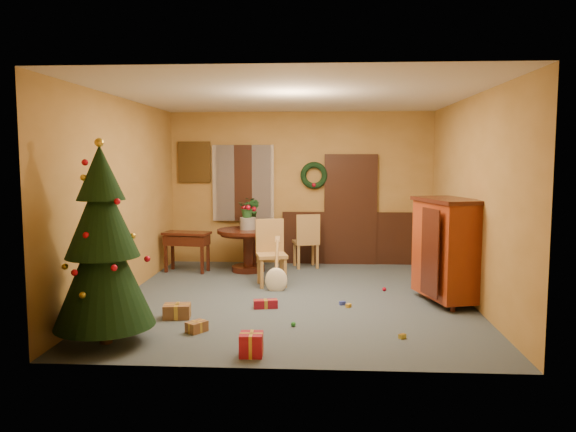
# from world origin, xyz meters

# --- Properties ---
(room_envelope) EXTENTS (5.50, 5.50, 5.50)m
(room_envelope) POSITION_xyz_m (0.21, 2.70, 1.12)
(room_envelope) COLOR #3A4755
(room_envelope) RESTS_ON ground
(dining_table) EXTENTS (1.10, 1.10, 0.76)m
(dining_table) POSITION_xyz_m (-0.91, 1.89, 0.53)
(dining_table) COLOR black
(dining_table) RESTS_ON floor
(urn) EXTENTS (0.29, 0.29, 0.21)m
(urn) POSITION_xyz_m (-0.91, 1.89, 0.87)
(urn) COLOR slate
(urn) RESTS_ON dining_table
(centerpiece_plant) EXTENTS (0.32, 0.28, 0.36)m
(centerpiece_plant) POSITION_xyz_m (-0.91, 1.89, 1.15)
(centerpiece_plant) COLOR #1E4C23
(centerpiece_plant) RESTS_ON urn
(chair_near) EXTENTS (0.55, 0.55, 1.05)m
(chair_near) POSITION_xyz_m (-0.41, 0.86, 0.56)
(chair_near) COLOR #A07540
(chair_near) RESTS_ON floor
(chair_far) EXTENTS (0.53, 0.53, 1.01)m
(chair_far) POSITION_xyz_m (0.13, 2.25, 0.54)
(chair_far) COLOR #A07540
(chair_far) RESTS_ON floor
(guitar) EXTENTS (0.35, 0.53, 0.79)m
(guitar) POSITION_xyz_m (-0.29, 0.43, 0.40)
(guitar) COLOR #F4ECCB
(guitar) RESTS_ON floor
(plant_stand) EXTENTS (0.34, 0.34, 0.87)m
(plant_stand) POSITION_xyz_m (-0.86, 2.24, 0.54)
(plant_stand) COLOR black
(plant_stand) RESTS_ON floor
(stand_plant) EXTENTS (0.27, 0.24, 0.41)m
(stand_plant) POSITION_xyz_m (-0.86, 2.24, 1.07)
(stand_plant) COLOR #19471E
(stand_plant) RESTS_ON plant_stand
(christmas_tree) EXTENTS (1.09, 1.09, 2.25)m
(christmas_tree) POSITION_xyz_m (-1.97, -2.10, 1.07)
(christmas_tree) COLOR #382111
(christmas_tree) RESTS_ON floor
(writing_desk) EXTENTS (0.86, 0.53, 0.72)m
(writing_desk) POSITION_xyz_m (-2.00, 1.78, 0.54)
(writing_desk) COLOR black
(writing_desk) RESTS_ON floor
(sideboard) EXTENTS (0.90, 1.27, 1.48)m
(sideboard) POSITION_xyz_m (2.15, -0.12, 0.79)
(sideboard) COLOR #59210A
(sideboard) RESTS_ON floor
(gift_a) EXTENTS (0.36, 0.28, 0.18)m
(gift_a) POSITION_xyz_m (-1.44, -1.10, 0.09)
(gift_a) COLOR brown
(gift_a) RESTS_ON floor
(gift_b) EXTENTS (0.24, 0.24, 0.24)m
(gift_b) POSITION_xyz_m (-0.32, -2.40, 0.12)
(gift_b) COLOR maroon
(gift_b) RESTS_ON floor
(gift_c) EXTENTS (0.27, 0.28, 0.13)m
(gift_c) POSITION_xyz_m (-1.06, -1.66, 0.06)
(gift_c) COLOR brown
(gift_c) RESTS_ON floor
(gift_d) EXTENTS (0.34, 0.19, 0.12)m
(gift_d) POSITION_xyz_m (-0.35, -0.56, 0.06)
(gift_d) COLOR maroon
(gift_d) RESTS_ON floor
(toy_a) EXTENTS (0.09, 0.09, 0.05)m
(toy_a) POSITION_xyz_m (0.69, -0.34, 0.03)
(toy_a) COLOR #2739AB
(toy_a) RESTS_ON floor
(toy_b) EXTENTS (0.06, 0.06, 0.06)m
(toy_b) POSITION_xyz_m (0.06, -1.38, 0.03)
(toy_b) COLOR #227F2F
(toy_b) RESTS_ON floor
(toy_c) EXTENTS (0.09, 0.09, 0.05)m
(toy_c) POSITION_xyz_m (0.77, -0.46, 0.03)
(toy_c) COLOR gold
(toy_c) RESTS_ON floor
(toy_d) EXTENTS (0.06, 0.06, 0.06)m
(toy_d) POSITION_xyz_m (1.36, 0.51, 0.03)
(toy_d) COLOR #BA0C25
(toy_d) RESTS_ON floor
(toy_e) EXTENTS (0.09, 0.09, 0.05)m
(toy_e) POSITION_xyz_m (1.32, -1.75, 0.03)
(toy_e) COLOR gold
(toy_e) RESTS_ON floor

